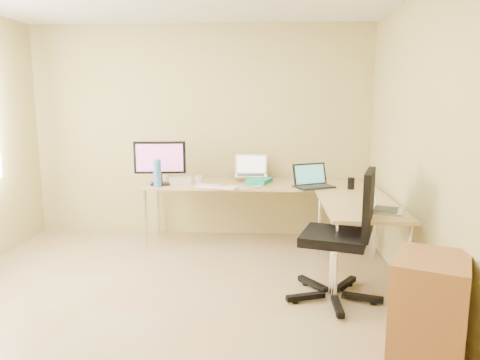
# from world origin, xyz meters

# --- Properties ---
(floor) EXTENTS (4.50, 4.50, 0.00)m
(floor) POSITION_xyz_m (0.00, 0.00, 0.00)
(floor) COLOR tan
(floor) RESTS_ON ground
(wall_back) EXTENTS (4.50, 0.00, 4.50)m
(wall_back) POSITION_xyz_m (0.00, 2.25, 1.30)
(wall_back) COLOR tan
(wall_back) RESTS_ON ground
(wall_right) EXTENTS (0.00, 4.50, 4.50)m
(wall_right) POSITION_xyz_m (2.10, 0.00, 1.30)
(wall_right) COLOR tan
(wall_right) RESTS_ON ground
(desk_main) EXTENTS (2.65, 0.70, 0.73)m
(desk_main) POSITION_xyz_m (0.72, 1.85, 0.36)
(desk_main) COLOR tan
(desk_main) RESTS_ON ground
(desk_return) EXTENTS (0.70, 1.30, 0.73)m
(desk_return) POSITION_xyz_m (1.70, 0.85, 0.36)
(desk_return) COLOR tan
(desk_return) RESTS_ON ground
(monitor) EXTENTS (0.60, 0.24, 0.50)m
(monitor) POSITION_xyz_m (-0.40, 1.70, 0.98)
(monitor) COLOR black
(monitor) RESTS_ON desk_main
(book_stack) EXTENTS (0.33, 0.38, 0.05)m
(book_stack) POSITION_xyz_m (0.73, 1.87, 0.76)
(book_stack) COLOR #168564
(book_stack) RESTS_ON desk_main
(laptop_center) EXTENTS (0.39, 0.30, 0.25)m
(laptop_center) POSITION_xyz_m (0.63, 2.01, 0.91)
(laptop_center) COLOR silver
(laptop_center) RESTS_ON desk_main
(laptop_black) EXTENTS (0.51, 0.46, 0.26)m
(laptop_black) POSITION_xyz_m (1.35, 1.63, 0.86)
(laptop_black) COLOR black
(laptop_black) RESTS_ON desk_main
(keyboard) EXTENTS (0.49, 0.28, 0.02)m
(keyboard) POSITION_xyz_m (0.26, 1.55, 0.74)
(keyboard) COLOR white
(keyboard) RESTS_ON desk_main
(mouse) EXTENTS (0.11, 0.09, 0.03)m
(mouse) POSITION_xyz_m (0.73, 1.55, 0.75)
(mouse) COLOR silver
(mouse) RESTS_ON desk_main
(mug) EXTENTS (0.11, 0.11, 0.09)m
(mug) POSITION_xyz_m (0.02, 1.80, 0.78)
(mug) COLOR white
(mug) RESTS_ON desk_main
(cd_stack) EXTENTS (0.13, 0.13, 0.03)m
(cd_stack) POSITION_xyz_m (0.33, 1.58, 0.74)
(cd_stack) COLOR silver
(cd_stack) RESTS_ON desk_main
(water_bottle) EXTENTS (0.10, 0.10, 0.31)m
(water_bottle) POSITION_xyz_m (-0.40, 1.55, 0.89)
(water_bottle) COLOR teal
(water_bottle) RESTS_ON desk_main
(papers) EXTENTS (0.29, 0.37, 0.01)m
(papers) POSITION_xyz_m (-0.20, 1.88, 0.73)
(papers) COLOR silver
(papers) RESTS_ON desk_main
(white_box) EXTENTS (0.29, 0.24, 0.09)m
(white_box) POSITION_xyz_m (-0.20, 1.83, 0.78)
(white_box) COLOR white
(white_box) RESTS_ON desk_main
(desk_fan) EXTENTS (0.23, 0.23, 0.28)m
(desk_fan) POSITION_xyz_m (-0.40, 2.05, 0.87)
(desk_fan) COLOR silver
(desk_fan) RESTS_ON desk_main
(black_cup) EXTENTS (0.09, 0.09, 0.13)m
(black_cup) POSITION_xyz_m (1.74, 1.55, 0.79)
(black_cup) COLOR black
(black_cup) RESTS_ON desk_main
(laptop_return) EXTENTS (0.45, 0.40, 0.25)m
(laptop_return) POSITION_xyz_m (1.85, 0.56, 0.86)
(laptop_return) COLOR #A2A5B7
(laptop_return) RESTS_ON desk_return
(office_chair) EXTENTS (0.86, 0.86, 1.15)m
(office_chair) POSITION_xyz_m (1.39, 0.35, 0.50)
(office_chair) COLOR black
(office_chair) RESTS_ON ground
(cabinet) EXTENTS (0.61, 0.66, 0.74)m
(cabinet) POSITION_xyz_m (1.85, -0.63, 0.36)
(cabinet) COLOR brown
(cabinet) RESTS_ON ground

